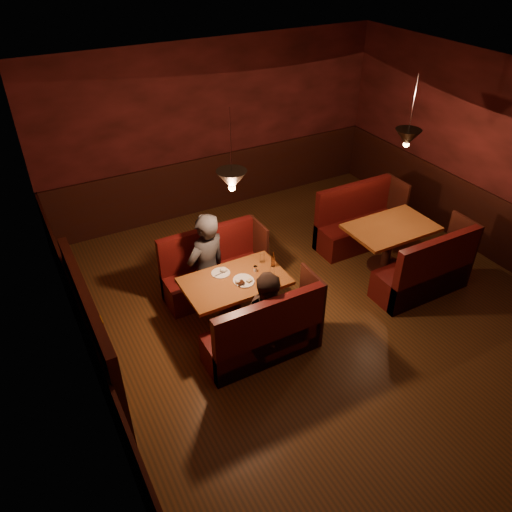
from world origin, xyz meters
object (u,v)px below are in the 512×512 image
diner_a (206,249)px  diner_b (271,303)px  main_bench_near (265,338)px  main_table (236,289)px  second_bench_near (426,275)px  second_bench_far (357,225)px  main_bench_far (214,273)px  second_table (389,237)px

diner_a → diner_b: (0.27, -1.22, -0.12)m
main_bench_near → diner_b: 0.45m
main_table → second_bench_near: size_ratio=0.92×
main_table → second_bench_far: (2.56, 0.79, -0.21)m
main_bench_far → second_bench_far: 2.55m
main_bench_far → main_bench_near: bearing=-90.0°
diner_a → second_bench_far: bearing=166.9°
second_table → second_bench_near: size_ratio=0.90×
main_bench_near → second_bench_near: second_bench_near is taller
diner_b → main_table: bearing=101.4°
main_bench_near → second_bench_near: (2.55, 0.00, 0.01)m
second_bench_near → diner_b: size_ratio=0.95×
main_bench_far → second_bench_near: size_ratio=1.01×
main_bench_near → second_bench_far: 2.96m
second_table → second_bench_far: second_bench_far is taller
main_table → second_table: main_table is taller
main_bench_far → diner_a: diner_a is taller
main_bench_far → second_bench_near: bearing=-29.9°
main_bench_near → main_bench_far: bearing=90.0°
main_bench_far → second_table: bearing=-15.6°
diner_a → main_bench_near: bearing=79.4°
second_bench_near → diner_a: diner_a is taller
main_table → main_bench_near: main_bench_near is taller
main_table → second_bench_far: bearing=17.1°
main_table → diner_a: diner_a is taller
second_bench_far → second_bench_near: (0.00, -1.52, 0.00)m
diner_a → second_table: bearing=150.9°
second_table → diner_b: diner_b is taller
second_bench_near → diner_a: 3.05m
main_table → main_bench_near: size_ratio=0.91×
main_bench_far → main_bench_near: same height
main_table → second_bench_near: 2.67m
main_bench_near → second_bench_near: bearing=0.1°
second_table → second_bench_near: (0.03, -0.76, -0.21)m
second_bench_far → diner_b: diner_b is taller
second_bench_far → diner_b: 2.86m
second_bench_near → diner_b: diner_b is taller
main_bench_near → second_bench_far: size_ratio=1.01×
second_bench_near → diner_b: (-2.43, 0.07, 0.42)m
second_table → diner_b: 2.51m
main_table → second_bench_far: second_bench_far is taller
main_bench_far → second_table: size_ratio=1.12×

